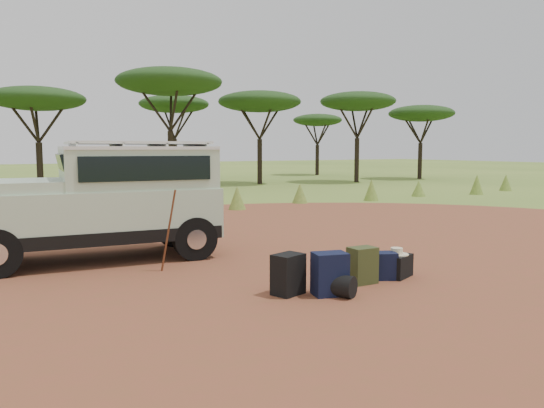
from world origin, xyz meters
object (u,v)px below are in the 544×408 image
backpack_olive (362,265)px  duffel_navy (384,266)px  safari_vehicle (104,203)px  backpack_navy (330,274)px  walking_staff (168,231)px  backpack_black (288,274)px  hard_case (396,266)px

backpack_olive → duffel_navy: 0.47m
safari_vehicle → backpack_navy: bearing=-57.0°
safari_vehicle → walking_staff: (0.69, -1.55, -0.37)m
backpack_navy → duffel_navy: bearing=27.6°
backpack_olive → safari_vehicle: bearing=128.6°
backpack_black → walking_staff: bearing=95.9°
walking_staff → backpack_black: (0.97, -2.24, -0.40)m
backpack_navy → backpack_olive: backpack_navy is taller
backpack_black → duffel_navy: size_ratio=1.34×
safari_vehicle → backpack_olive: 4.92m
backpack_black → backpack_navy: 0.59m
backpack_black → backpack_navy: backpack_navy is taller
duffel_navy → backpack_olive: bearing=-150.0°
backpack_olive → hard_case: backpack_olive is taller
backpack_navy → duffel_navy: size_ratio=1.40×
backpack_black → duffel_navy: (1.78, -0.01, -0.08)m
walking_staff → duffel_navy: size_ratio=3.21×
safari_vehicle → backpack_navy: 4.70m
walking_staff → hard_case: bearing=-98.6°
backpack_navy → hard_case: size_ratio=1.18×
backpack_navy → backpack_black: bearing=161.0°
walking_staff → duffel_navy: 3.59m
duffel_navy → backpack_navy: bearing=-140.7°
walking_staff → safari_vehicle: bearing=52.1°
backpack_black → hard_case: (2.06, -0.00, -0.11)m
safari_vehicle → duffel_navy: safari_vehicle is taller
walking_staff → duffel_navy: bearing=-101.3°
backpack_navy → hard_case: (1.56, 0.32, -0.12)m
walking_staff → backpack_navy: bearing=-122.3°
backpack_black → backpack_olive: bearing=-19.5°
backpack_navy → hard_case: backpack_navy is taller
walking_staff → backpack_olive: bearing=-107.1°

